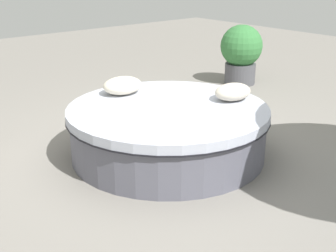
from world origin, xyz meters
TOP-DOWN VIEW (x-y plane):
  - ground_plane at (0.00, 0.00)m, footprint 16.00×16.00m
  - round_bed at (0.00, 0.00)m, footprint 1.99×1.99m
  - throw_pillow_0 at (0.65, -0.25)m, footprint 0.42×0.31m
  - throw_pillow_1 at (-0.08, 0.65)m, footprint 0.44×0.35m
  - planter at (2.66, 1.39)m, footprint 0.65×0.65m

SIDE VIEW (x-z plane):
  - ground_plane at x=0.00m, z-range 0.00..0.00m
  - round_bed at x=0.00m, z-range 0.01..0.52m
  - planter at x=2.66m, z-range 0.04..0.97m
  - throw_pillow_0 at x=0.65m, z-range 0.51..0.68m
  - throw_pillow_1 at x=-0.08m, z-range 0.51..0.69m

